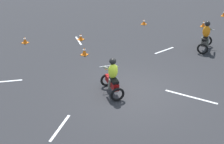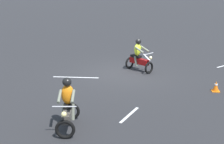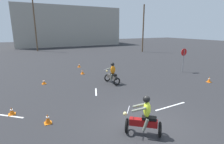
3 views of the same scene
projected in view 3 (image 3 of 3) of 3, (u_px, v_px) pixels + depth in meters
The scene contains 16 objects.
ground_plane at pixel (149, 124), 7.78m from camera, with size 120.00×120.00×0.00m, color #28282B.
motorcycle_rider_foreground at pixel (144, 118), 6.83m from camera, with size 1.46×1.36×1.66m.
motorcycle_rider_background at pixel (112, 74), 13.39m from camera, with size 0.79×1.54×1.66m.
stop_sign at pixel (184, 55), 16.72m from camera, with size 0.70×0.08×2.30m.
traffic_cone_near_left at pixel (48, 119), 7.77m from camera, with size 0.32×0.32×0.44m.
traffic_cone_near_right at pixel (79, 65), 19.24m from camera, with size 0.32×0.32×0.42m.
traffic_cone_mid_center at pixel (82, 72), 16.31m from camera, with size 0.32×0.32×0.42m.
traffic_cone_mid_left at pixel (209, 80), 13.82m from camera, with size 0.32×0.32×0.42m.
traffic_cone_far_center at pixel (12, 111), 8.59m from camera, with size 0.32×0.32×0.37m.
traffic_cone_far_left at pixel (44, 82), 13.35m from camera, with size 0.32×0.32×0.35m.
lane_stripe_e at pixel (171, 106), 9.54m from camera, with size 0.10×2.19×0.01m, color silver.
lane_stripe_n at pixel (96, 92), 11.71m from camera, with size 0.10×1.43×0.01m, color silver.
lane_stripe_nw at pixel (11, 116), 8.45m from camera, with size 0.10×1.37×0.01m, color silver.
utility_pole_near at pixel (143, 29), 31.28m from camera, with size 0.24×0.24×8.27m, color brown.
utility_pole_far at pixel (35, 23), 32.09m from camera, with size 0.24×0.24×10.45m, color brown.
building_backdrop at pixel (67, 27), 45.41m from camera, with size 24.94×10.98×9.35m, color gray.
Camera 3 is at (-4.68, -5.46, 4.11)m, focal length 28.00 mm.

